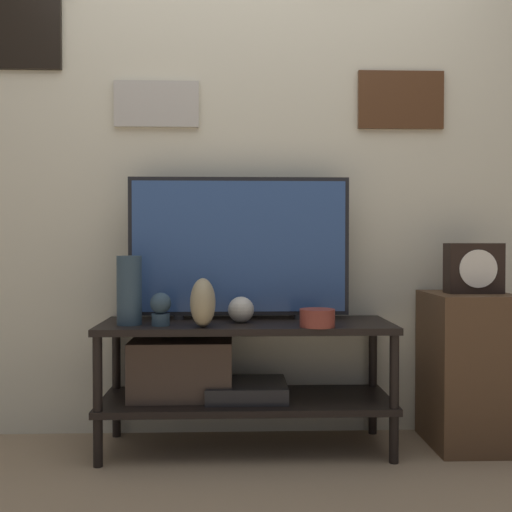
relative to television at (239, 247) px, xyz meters
name	(u,v)px	position (x,y,z in m)	size (l,w,h in m)	color
ground_plane	(247,471)	(0.03, -0.36, -0.91)	(12.00, 12.00, 0.00)	#997F60
wall_back	(244,156)	(0.03, 0.18, 0.45)	(6.40, 0.08, 2.70)	beige
media_console	(221,369)	(-0.08, -0.10, -0.55)	(1.30, 0.45, 0.57)	black
television	(239,247)	(0.00, 0.00, 0.00)	(1.02, 0.05, 0.66)	black
vase_urn_stoneware	(203,303)	(-0.16, -0.25, -0.24)	(0.11, 0.15, 0.21)	tan
vase_tall_ceramic	(129,290)	(-0.48, -0.17, -0.19)	(0.11, 0.11, 0.30)	#2D4251
vase_round_glass	(241,310)	(0.01, -0.12, -0.28)	(0.12, 0.12, 0.12)	beige
vase_wide_bowl	(317,318)	(0.33, -0.26, -0.30)	(0.15, 0.15, 0.08)	brown
decorative_bust	(161,308)	(-0.34, -0.20, -0.26)	(0.09, 0.09, 0.14)	#2D4251
side_table	(468,369)	(1.05, -0.08, -0.56)	(0.37, 0.41, 0.70)	#513823
mantel_clock	(474,268)	(1.07, -0.09, -0.10)	(0.25, 0.11, 0.23)	black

